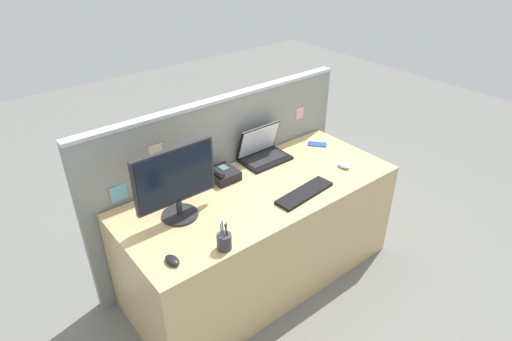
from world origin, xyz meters
name	(u,v)px	position (x,y,z in m)	size (l,w,h in m)	color
ground_plane	(260,273)	(0.00, 0.00, 0.00)	(10.00, 10.00, 0.00)	slate
desk	(260,234)	(0.00, 0.00, 0.38)	(1.91, 0.80, 0.76)	tan
cubicle_divider	(223,177)	(0.00, 0.44, 0.64)	(2.11, 0.08, 1.27)	gray
desktop_monitor	(176,181)	(-0.57, 0.09, 1.01)	(0.51, 0.22, 0.45)	#232328
laptop	(262,151)	(0.27, 0.31, 0.83)	(0.35, 0.24, 0.26)	black
desk_phone	(222,174)	(-0.12, 0.27, 0.80)	(0.18, 0.20, 0.10)	black
keyboard_main	(304,193)	(0.18, -0.23, 0.77)	(0.44, 0.13, 0.02)	black
computer_mouse_right_hand	(344,166)	(0.64, -0.15, 0.78)	(0.06, 0.10, 0.03)	silver
computer_mouse_left_hand	(172,260)	(-0.80, -0.25, 0.78)	(0.06, 0.10, 0.03)	black
pen_cup	(224,241)	(-0.53, -0.33, 0.81)	(0.08, 0.08, 0.18)	#333338
cell_phone_blue_case	(317,144)	(0.75, 0.21, 0.76)	(0.07, 0.15, 0.01)	blue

